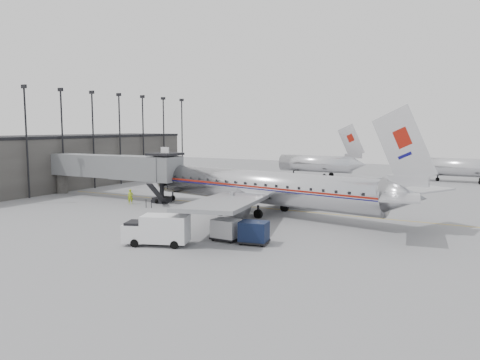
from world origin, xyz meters
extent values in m
plane|color=slate|center=(0.00, 0.00, 0.00)|extent=(160.00, 160.00, 0.00)
cube|color=#3A3735|center=(-34.00, 10.00, 4.00)|extent=(12.00, 46.00, 8.00)
cube|color=gold|center=(3.00, 6.00, 0.01)|extent=(60.00, 0.15, 0.01)
cube|color=slate|center=(-22.00, 3.60, 4.30)|extent=(12.00, 2.80, 3.00)
cube|color=slate|center=(-13.00, 3.60, 4.30)|extent=(8.00, 3.00, 3.10)
cube|color=slate|center=(-9.00, 4.00, 4.30)|extent=(3.20, 3.60, 3.20)
cube|color=black|center=(-9.00, 4.00, 6.20)|extent=(3.40, 3.80, 0.30)
cube|color=white|center=(-9.00, 4.00, 6.70)|extent=(1.20, 0.15, 0.80)
cylinder|color=black|center=(-9.30, 3.60, 1.40)|extent=(0.56, 0.56, 2.80)
cube|color=black|center=(-9.30, 3.60, 0.35)|extent=(1.60, 2.20, 0.70)
cylinder|color=black|center=(-9.30, 2.60, 0.30)|extent=(0.30, 0.60, 0.60)
cylinder|color=black|center=(-9.30, 4.60, 0.30)|extent=(0.30, 0.60, 0.60)
cylinder|color=#3A3735|center=(-27.50, 3.60, 1.40)|extent=(1.60, 1.60, 2.80)
cube|color=black|center=(-8.20, 1.30, 1.50)|extent=(0.90, 3.20, 2.90)
cylinder|color=black|center=(-27.50, -2.00, 7.50)|extent=(0.24, 0.24, 15.00)
cube|color=black|center=(-27.50, -2.00, 15.00)|extent=(0.90, 0.25, 0.50)
cylinder|color=black|center=(-27.50, 4.00, 7.50)|extent=(0.24, 0.24, 15.00)
cube|color=black|center=(-27.50, 4.00, 15.00)|extent=(0.90, 0.25, 0.50)
cylinder|color=black|center=(-27.50, 10.00, 7.50)|extent=(0.24, 0.24, 15.00)
cube|color=black|center=(-27.50, 10.00, 15.00)|extent=(0.90, 0.25, 0.50)
cylinder|color=black|center=(-27.50, 16.00, 7.50)|extent=(0.24, 0.24, 15.00)
cube|color=black|center=(-27.50, 16.00, 15.00)|extent=(0.90, 0.25, 0.50)
cylinder|color=black|center=(-27.50, 22.00, 7.50)|extent=(0.24, 0.24, 15.00)
cube|color=black|center=(-27.50, 22.00, 15.00)|extent=(0.90, 0.25, 0.50)
cylinder|color=black|center=(-27.50, 28.00, 7.50)|extent=(0.24, 0.24, 15.00)
cube|color=black|center=(-27.50, 28.00, 15.00)|extent=(0.90, 0.25, 0.50)
cylinder|color=black|center=(-27.50, 34.00, 7.50)|extent=(0.24, 0.24, 15.00)
cube|color=black|center=(-27.50, 34.00, 15.00)|extent=(0.90, 0.25, 0.50)
cylinder|color=silver|center=(-2.00, 42.00, 2.60)|extent=(14.00, 3.20, 3.20)
cube|color=silver|center=(4.80, 42.00, 7.00)|extent=(5.17, 0.26, 6.52)
cylinder|color=black|center=(-6.50, 42.00, 0.50)|extent=(0.24, 0.24, 1.00)
cylinder|color=silver|center=(24.00, 46.00, 2.60)|extent=(14.00, 3.20, 3.20)
cylinder|color=black|center=(19.50, 46.00, 0.50)|extent=(0.24, 0.24, 1.00)
cylinder|color=silver|center=(4.65, 3.00, 2.96)|extent=(29.77, 8.82, 3.65)
cone|color=silver|center=(-11.37, 5.88, 2.96)|extent=(3.56, 4.12, 3.65)
cone|color=silver|center=(20.95, 0.07, 3.35)|extent=(4.50, 4.11, 3.47)
cube|color=maroon|center=(4.65, 3.00, 3.21)|extent=(29.78, 8.87, 0.18)
cube|color=#0B0950|center=(4.65, 3.00, 2.98)|extent=(29.78, 8.87, 0.10)
cube|color=silver|center=(20.66, 0.12, 7.89)|extent=(6.01, 1.36, 7.58)
cube|color=gray|center=(9.13, 11.21, 2.66)|extent=(13.35, 16.10, 1.17)
cube|color=gray|center=(5.99, -6.26, 2.66)|extent=(9.03, 16.62, 1.17)
cylinder|color=gray|center=(6.04, 7.96, 1.43)|extent=(3.67, 2.63, 2.07)
cylinder|color=gray|center=(4.22, -2.14, 1.43)|extent=(3.67, 2.63, 2.07)
cylinder|color=black|center=(-8.94, 5.44, 0.64)|extent=(0.20, 0.20, 1.28)
cylinder|color=black|center=(7.04, 5.18, 0.69)|extent=(0.26, 0.26, 1.38)
cylinder|color=black|center=(7.04, 5.18, 0.44)|extent=(1.03, 0.51, 0.99)
cylinder|color=black|center=(6.13, 0.13, 0.69)|extent=(0.26, 0.26, 1.38)
cylinder|color=black|center=(6.13, 0.13, 0.44)|extent=(1.03, 0.51, 0.99)
cube|color=white|center=(4.51, -13.84, 1.41)|extent=(4.23, 3.22, 2.19)
cube|color=white|center=(2.05, -14.72, 0.99)|extent=(2.23, 2.42, 1.46)
cube|color=black|center=(2.05, -14.72, 1.61)|extent=(1.77, 2.09, 0.62)
cylinder|color=black|center=(2.66, -15.49, 0.33)|extent=(0.72, 0.47, 0.67)
cylinder|color=black|center=(2.04, -13.73, 0.33)|extent=(0.72, 0.47, 0.67)
cylinder|color=black|center=(5.80, -14.38, 0.33)|extent=(0.72, 0.47, 0.67)
cylinder|color=black|center=(5.17, -12.61, 0.33)|extent=(0.72, 0.47, 0.67)
cube|color=black|center=(10.67, -10.00, 1.09)|extent=(2.54, 2.07, 1.60)
cube|color=black|center=(10.67, -10.00, 0.23)|extent=(2.67, 2.20, 0.14)
cylinder|color=black|center=(9.88, -10.83, 0.17)|extent=(0.36, 0.19, 0.34)
cylinder|color=black|center=(11.68, -10.53, 0.17)|extent=(0.36, 0.19, 0.34)
cylinder|color=black|center=(9.65, -9.47, 0.17)|extent=(0.36, 0.19, 0.34)
cylinder|color=black|center=(11.46, -9.17, 0.17)|extent=(0.36, 0.19, 0.34)
cube|color=#B9B9BB|center=(8.00, -10.00, 1.05)|extent=(2.25, 1.71, 1.54)
cube|color=black|center=(8.00, -10.00, 0.22)|extent=(2.36, 1.83, 0.13)
cylinder|color=black|center=(7.10, -10.64, 0.17)|extent=(0.33, 0.14, 0.33)
cylinder|color=black|center=(8.86, -10.69, 0.17)|extent=(0.33, 0.14, 0.33)
cylinder|color=black|center=(7.14, -9.31, 0.17)|extent=(0.33, 0.14, 0.33)
cylinder|color=black|center=(8.90, -9.36, 0.17)|extent=(0.33, 0.14, 0.33)
imported|color=#9CBC16|center=(-11.96, 0.67, 0.94)|extent=(0.81, 0.79, 1.88)
camera|label=1|loc=(27.57, -43.95, 9.67)|focal=35.00mm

